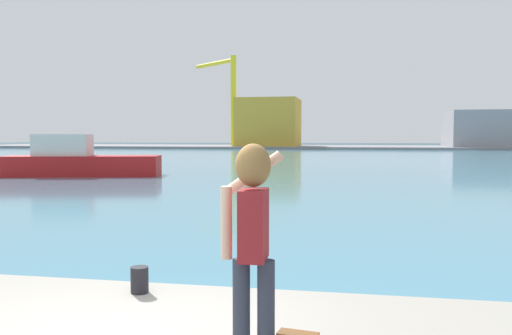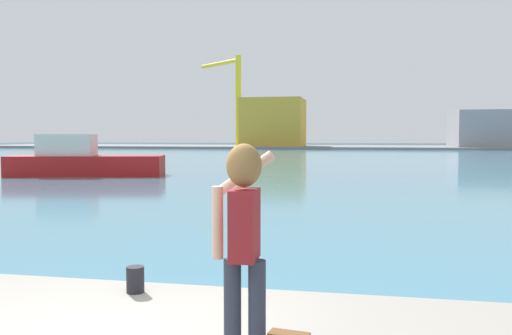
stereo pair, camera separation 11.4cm
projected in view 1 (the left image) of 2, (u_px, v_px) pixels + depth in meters
name	position (u px, v px, depth m)	size (l,w,h in m)	color
ground_plane	(335.00, 158.00, 53.51)	(220.00, 220.00, 0.00)	#334751
harbor_water	(336.00, 157.00, 55.47)	(140.00, 100.00, 0.02)	teal
far_shore_dock	(344.00, 147.00, 94.70)	(140.00, 20.00, 0.41)	gray
person_photographer	(252.00, 229.00, 4.17)	(0.53, 0.55, 1.74)	#2D3342
harbor_bollard	(140.00, 280.00, 6.05)	(0.20, 0.20, 0.30)	black
boat_moored	(78.00, 161.00, 29.40)	(8.75, 4.06, 2.32)	#B21919
warehouse_left	(269.00, 122.00, 94.40)	(10.58, 10.28, 8.41)	gold
warehouse_right	(503.00, 129.00, 88.53)	(17.96, 12.41, 5.98)	gray
port_crane	(228.00, 91.00, 93.85)	(9.59, 8.50, 15.86)	yellow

